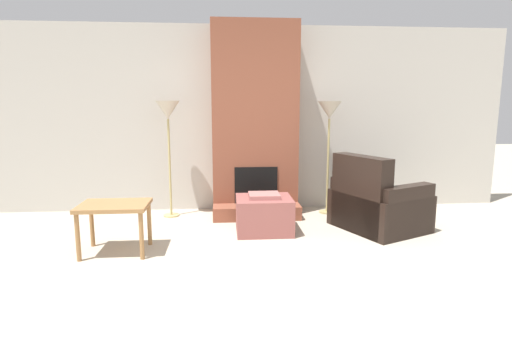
# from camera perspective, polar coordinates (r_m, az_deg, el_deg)

# --- Properties ---
(ground_plane) EXTENTS (24.00, 24.00, 0.00)m
(ground_plane) POSITION_cam_1_polar(r_m,az_deg,el_deg) (3.05, 4.27, -20.16)
(ground_plane) COLOR #B2A893
(wall_back) EXTENTS (7.37, 0.06, 2.60)m
(wall_back) POSITION_cam_1_polar(r_m,az_deg,el_deg) (5.77, -0.38, 7.34)
(wall_back) COLOR #BCB7AD
(wall_back) RESTS_ON ground_plane
(fireplace) EXTENTS (1.16, 0.74, 2.60)m
(fireplace) POSITION_cam_1_polar(r_m,az_deg,el_deg) (5.51, -0.17, 6.64)
(fireplace) COLOR brown
(fireplace) RESTS_ON ground_plane
(ottoman) EXTENTS (0.65, 0.56, 0.47)m
(ottoman) POSITION_cam_1_polar(r_m,az_deg,el_deg) (4.77, 1.15, -6.25)
(ottoman) COLOR #8C4C47
(ottoman) RESTS_ON ground_plane
(armchair) EXTENTS (1.17, 1.22, 0.92)m
(armchair) POSITION_cam_1_polar(r_m,az_deg,el_deg) (5.07, 16.67, -4.81)
(armchair) COLOR black
(armchair) RESTS_ON ground_plane
(side_table) EXTENTS (0.68, 0.50, 0.52)m
(side_table) POSITION_cam_1_polar(r_m,az_deg,el_deg) (4.31, -19.57, -5.45)
(side_table) COLOR #9E7042
(side_table) RESTS_ON ground_plane
(floor_lamp_left) EXTENTS (0.31, 0.31, 1.56)m
(floor_lamp_left) POSITION_cam_1_polar(r_m,az_deg,el_deg) (5.42, -12.47, 7.59)
(floor_lamp_left) COLOR tan
(floor_lamp_left) RESTS_ON ground_plane
(floor_lamp_right) EXTENTS (0.31, 0.31, 1.55)m
(floor_lamp_right) POSITION_cam_1_polar(r_m,az_deg,el_deg) (5.56, 10.44, 7.66)
(floor_lamp_right) COLOR tan
(floor_lamp_right) RESTS_ON ground_plane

